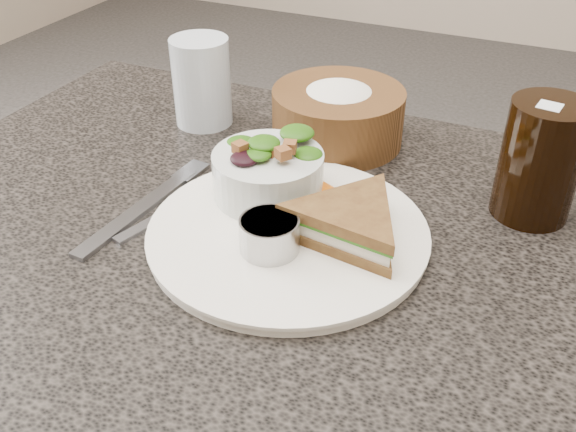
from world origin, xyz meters
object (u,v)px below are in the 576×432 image
(water_glass, at_px, (202,82))
(bread_basket, at_px, (338,107))
(salad_bowl, at_px, (268,167))
(dressing_ramekin, at_px, (269,235))
(cola_glass, at_px, (541,156))
(dinner_plate, at_px, (288,234))
(sandwich, at_px, (350,223))

(water_glass, bearing_deg, bread_basket, 6.93)
(salad_bowl, xyz_separation_m, water_glass, (-0.18, 0.16, 0.01))
(dressing_ramekin, height_order, cola_glass, cola_glass)
(dinner_plate, height_order, dressing_ramekin, dressing_ramekin)
(dinner_plate, xyz_separation_m, bread_basket, (-0.03, 0.24, 0.04))
(bread_basket, bearing_deg, cola_glass, -15.82)
(water_glass, bearing_deg, dinner_plate, -42.80)
(dressing_ramekin, bearing_deg, dinner_plate, 86.97)
(dinner_plate, relative_size, cola_glass, 2.03)
(salad_bowl, distance_m, dressing_ramekin, 0.11)
(dressing_ramekin, bearing_deg, water_glass, 131.88)
(dinner_plate, distance_m, salad_bowl, 0.08)
(dinner_plate, height_order, bread_basket, bread_basket)
(bread_basket, bearing_deg, dinner_plate, -82.10)
(dinner_plate, bearing_deg, dressing_ramekin, -93.03)
(sandwich, height_order, salad_bowl, salad_bowl)
(bread_basket, xyz_separation_m, water_glass, (-0.20, -0.02, 0.01))
(dressing_ramekin, distance_m, bread_basket, 0.28)
(sandwich, distance_m, dressing_ramekin, 0.09)
(dinner_plate, distance_m, dressing_ramekin, 0.05)
(salad_bowl, xyz_separation_m, cola_glass, (0.28, 0.11, 0.02))
(sandwich, relative_size, cola_glass, 1.05)
(dinner_plate, relative_size, sandwich, 1.94)
(salad_bowl, xyz_separation_m, bread_basket, (0.02, 0.18, 0.00))
(dinner_plate, height_order, salad_bowl, salad_bowl)
(cola_glass, distance_m, water_glass, 0.46)
(dressing_ramekin, relative_size, cola_glass, 0.42)
(cola_glass, bearing_deg, sandwich, -137.59)
(sandwich, distance_m, bread_basket, 0.25)
(dressing_ramekin, distance_m, cola_glass, 0.31)
(bread_basket, distance_m, cola_glass, 0.28)
(salad_bowl, height_order, bread_basket, bread_basket)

